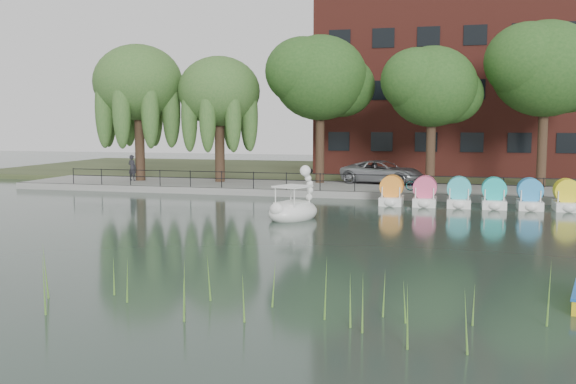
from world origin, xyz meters
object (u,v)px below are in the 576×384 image
at_px(pedestrian, 132,166).
at_px(bicycle, 420,182).
at_px(swan_boat, 294,208).
at_px(minivan, 383,170).

bearing_deg(pedestrian, bicycle, -172.50).
xyz_separation_m(pedestrian, swan_boat, (13.97, -11.32, -0.87)).
bearing_deg(minivan, pedestrian, 111.62).
bearing_deg(minivan, bicycle, -133.41).
relative_size(bicycle, pedestrian, 0.87).
distance_m(minivan, swan_boat, 13.73).
relative_size(pedestrian, swan_boat, 0.61).
bearing_deg(pedestrian, minivan, -159.36).
xyz_separation_m(minivan, swan_boat, (-2.46, -13.49, -0.72)).
bearing_deg(pedestrian, swan_boat, 154.12).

